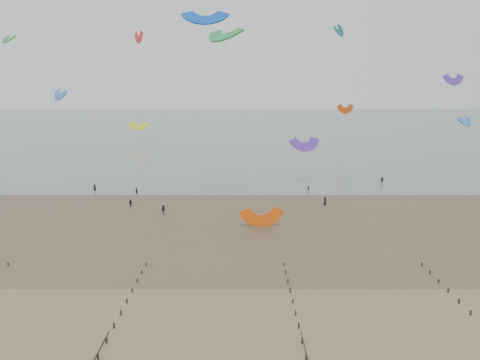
# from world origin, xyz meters

# --- Properties ---
(ground) EXTENTS (500.00, 500.00, 0.00)m
(ground) POSITION_xyz_m (0.00, 0.00, 0.00)
(ground) COLOR brown
(ground) RESTS_ON ground
(sea_and_shore) EXTENTS (500.00, 665.00, 0.03)m
(sea_and_shore) POSITION_xyz_m (-4.08, 34.40, 0.01)
(sea_and_shore) COLOR #475654
(sea_and_shore) RESTS_ON ground
(kitesurfer_lead) EXTENTS (0.60, 0.42, 1.54)m
(kitesurfer_lead) POSITION_xyz_m (-23.61, 50.69, 0.77)
(kitesurfer_lead) COLOR black
(kitesurfer_lead) RESTS_ON ground
(kitesurfers) EXTENTS (122.97, 27.37, 1.87)m
(kitesurfers) POSITION_xyz_m (18.66, 48.07, 0.83)
(kitesurfers) COLOR black
(kitesurfers) RESTS_ON ground
(grounded_kite) EXTENTS (6.80, 5.57, 3.47)m
(grounded_kite) POSITION_xyz_m (1.80, 28.66, 0.00)
(grounded_kite) COLOR #F5550F
(grounded_kite) RESTS_ON ground
(kites_airborne) EXTENTS (255.18, 110.48, 37.63)m
(kites_airborne) POSITION_xyz_m (-6.77, 90.58, 21.60)
(kites_airborne) COLOR #078B7C
(kites_airborne) RESTS_ON ground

